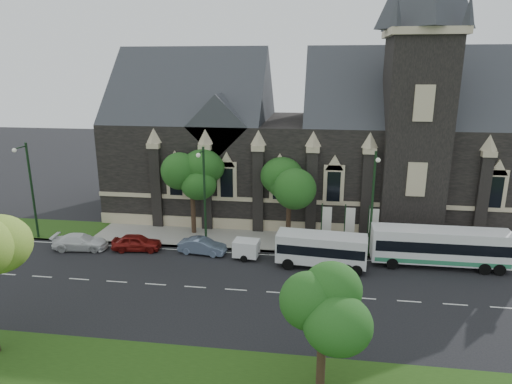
% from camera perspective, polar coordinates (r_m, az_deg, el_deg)
% --- Properties ---
extents(ground, '(160.00, 160.00, 0.00)m').
position_cam_1_polar(ground, '(33.02, -2.57, -12.26)').
color(ground, black).
rests_on(ground, ground).
extents(sidewalk, '(80.00, 5.00, 0.15)m').
position_cam_1_polar(sidewalk, '(41.51, -0.18, -6.10)').
color(sidewalk, gray).
rests_on(sidewalk, ground).
extents(museum, '(40.00, 17.70, 29.90)m').
position_cam_1_polar(museum, '(48.01, 7.51, 6.78)').
color(museum, black).
rests_on(museum, ground).
extents(tree_park_east, '(3.40, 3.40, 6.28)m').
position_cam_1_polar(tree_park_east, '(22.18, 9.02, -13.77)').
color(tree_park_east, black).
rests_on(tree_park_east, ground).
extents(tree_walk_right, '(4.08, 4.08, 7.80)m').
position_cam_1_polar(tree_walk_right, '(40.61, 4.55, 1.87)').
color(tree_walk_right, black).
rests_on(tree_walk_right, ground).
extents(tree_walk_left, '(3.91, 3.91, 7.64)m').
position_cam_1_polar(tree_walk_left, '(42.10, -7.79, 2.15)').
color(tree_walk_left, black).
rests_on(tree_walk_left, ground).
extents(street_lamp_near, '(0.36, 1.88, 9.00)m').
position_cam_1_polar(street_lamp_near, '(37.50, 14.58, -0.88)').
color(street_lamp_near, black).
rests_on(street_lamp_near, ground).
extents(street_lamp_mid, '(0.36, 1.88, 9.00)m').
position_cam_1_polar(street_lamp_mid, '(38.42, -6.61, -0.08)').
color(street_lamp_mid, black).
rests_on(street_lamp_mid, ground).
extents(street_lamp_far, '(0.36, 1.88, 9.00)m').
position_cam_1_polar(street_lamp_far, '(45.12, -26.70, 0.69)').
color(street_lamp_far, black).
rests_on(street_lamp_far, ground).
extents(banner_flag_left, '(0.90, 0.10, 4.00)m').
position_cam_1_polar(banner_flag_left, '(39.88, 8.71, -3.67)').
color(banner_flag_left, black).
rests_on(banner_flag_left, ground).
extents(banner_flag_center, '(0.90, 0.10, 4.00)m').
position_cam_1_polar(banner_flag_center, '(39.97, 11.59, -3.77)').
color(banner_flag_center, black).
rests_on(banner_flag_center, ground).
extents(banner_flag_right, '(0.90, 0.10, 4.00)m').
position_cam_1_polar(banner_flag_right, '(40.16, 14.44, -3.86)').
color(banner_flag_right, black).
rests_on(banner_flag_right, ground).
extents(tour_coach, '(10.59, 2.50, 3.09)m').
position_cam_1_polar(tour_coach, '(38.76, 22.26, -6.38)').
color(tour_coach, white).
rests_on(tour_coach, ground).
extents(shuttle_bus, '(7.19, 3.00, 2.71)m').
position_cam_1_polar(shuttle_bus, '(36.19, 8.29, -7.08)').
color(shuttle_bus, silver).
rests_on(shuttle_bus, ground).
extents(box_trailer, '(3.03, 1.78, 1.58)m').
position_cam_1_polar(box_trailer, '(37.61, -1.24, -7.12)').
color(box_trailer, silver).
rests_on(box_trailer, ground).
extents(sedan, '(4.21, 1.88, 1.34)m').
position_cam_1_polar(sedan, '(38.88, -6.80, -6.82)').
color(sedan, slate).
rests_on(sedan, ground).
extents(car_far_red, '(4.37, 2.18, 1.43)m').
position_cam_1_polar(car_far_red, '(40.60, -14.86, -6.19)').
color(car_far_red, maroon).
rests_on(car_far_red, ground).
extents(car_far_white, '(4.88, 2.45, 1.36)m').
position_cam_1_polar(car_far_white, '(42.34, -21.33, -5.90)').
color(car_far_white, white).
rests_on(car_far_white, ground).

